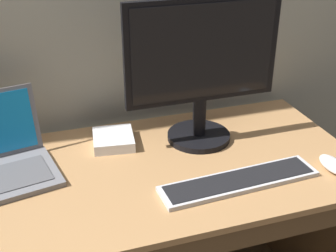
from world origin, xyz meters
TOP-DOWN VIEW (x-y plane):
  - desk at (0.00, -0.01)m, footprint 1.45×0.68m
  - external_monitor at (0.26, 0.12)m, footprint 0.52×0.22m
  - wired_keyboard at (0.28, -0.17)m, footprint 0.50×0.14m
  - computer_mouse at (0.59, -0.19)m, footprint 0.06×0.12m
  - external_drive_box at (-0.03, 0.18)m, footprint 0.16×0.17m

SIDE VIEW (x-z plane):
  - desk at x=0.00m, z-range 0.11..0.82m
  - wired_keyboard at x=0.28m, z-range 0.70..0.72m
  - computer_mouse at x=0.59m, z-range 0.70..0.74m
  - external_drive_box at x=-0.03m, z-range 0.70..0.74m
  - external_monitor at x=0.26m, z-range 0.71..1.21m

